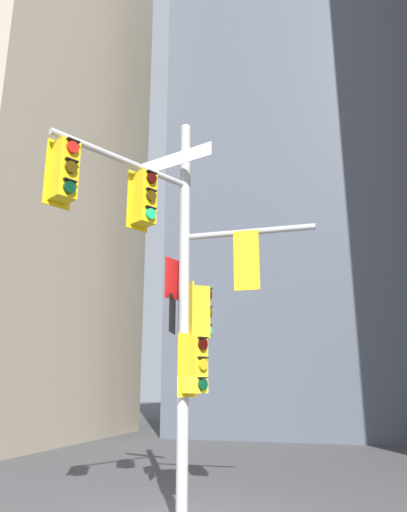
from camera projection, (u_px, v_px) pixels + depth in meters
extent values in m
cube|color=#4C5460|center=(310.00, 173.00, 30.58)|extent=(14.22, 14.22, 30.90)
cylinder|color=#B2B2B5|center=(184.00, 305.00, 9.20)|extent=(0.21, 0.21, 7.64)
cylinder|color=#B2B2B5|center=(126.00, 161.00, 8.79)|extent=(1.50, 2.73, 0.12)
cylinder|color=#B2B2B5|center=(248.00, 232.00, 9.22)|extent=(2.55, 0.14, 0.12)
cube|color=yellow|center=(138.00, 201.00, 9.08)|extent=(0.25, 0.44, 1.14)
cube|color=yellow|center=(144.00, 199.00, 8.95)|extent=(0.46, 0.46, 1.00)
cylinder|color=#360605|center=(152.00, 178.00, 8.91)|extent=(0.15, 0.21, 0.20)
cube|color=black|center=(152.00, 172.00, 8.93)|extent=(0.17, 0.23, 0.02)
cylinder|color=#3C2C06|center=(151.00, 196.00, 8.82)|extent=(0.15, 0.21, 0.20)
cube|color=black|center=(151.00, 190.00, 8.84)|extent=(0.17, 0.23, 0.02)
cylinder|color=#19C672|center=(151.00, 214.00, 8.72)|extent=(0.15, 0.21, 0.20)
cube|color=black|center=(151.00, 208.00, 8.75)|extent=(0.17, 0.23, 0.02)
cube|color=yellow|center=(58.00, 174.00, 7.92)|extent=(0.25, 0.44, 1.14)
cube|color=yellow|center=(64.00, 171.00, 7.79)|extent=(0.46, 0.46, 1.00)
cylinder|color=red|center=(73.00, 147.00, 7.75)|extent=(0.15, 0.21, 0.20)
cube|color=black|center=(73.00, 140.00, 7.78)|extent=(0.17, 0.23, 0.02)
cylinder|color=#3C2C06|center=(71.00, 167.00, 7.66)|extent=(0.15, 0.21, 0.20)
cube|color=black|center=(72.00, 160.00, 7.68)|extent=(0.17, 0.23, 0.02)
cylinder|color=#06311C|center=(70.00, 187.00, 7.57)|extent=(0.15, 0.21, 0.20)
cube|color=black|center=(70.00, 180.00, 7.59)|extent=(0.17, 0.23, 0.02)
cube|color=gold|center=(246.00, 260.00, 8.88)|extent=(0.48, 0.03, 1.14)
cube|color=gold|center=(248.00, 262.00, 9.06)|extent=(0.34, 0.34, 1.00)
cylinder|color=red|center=(250.00, 247.00, 9.34)|extent=(0.20, 0.06, 0.20)
cube|color=black|center=(250.00, 242.00, 9.37)|extent=(0.22, 0.07, 0.02)
cylinder|color=#3C2C06|center=(250.00, 265.00, 9.25)|extent=(0.20, 0.06, 0.20)
cube|color=black|center=(250.00, 259.00, 9.28)|extent=(0.22, 0.07, 0.02)
cylinder|color=#06311C|center=(251.00, 283.00, 9.15)|extent=(0.20, 0.06, 0.20)
cube|color=black|center=(251.00, 277.00, 9.19)|extent=(0.22, 0.07, 0.02)
cube|color=yellow|center=(188.00, 365.00, 8.83)|extent=(0.25, 0.44, 1.14)
cube|color=yellow|center=(195.00, 365.00, 8.70)|extent=(0.46, 0.46, 1.00)
cylinder|color=#360605|center=(203.00, 344.00, 8.66)|extent=(0.15, 0.21, 0.20)
cube|color=black|center=(203.00, 338.00, 8.68)|extent=(0.17, 0.23, 0.02)
cylinder|color=yellow|center=(203.00, 364.00, 8.56)|extent=(0.15, 0.21, 0.20)
cube|color=black|center=(203.00, 357.00, 8.59)|extent=(0.17, 0.23, 0.02)
cylinder|color=#06311C|center=(203.00, 385.00, 8.47)|extent=(0.15, 0.21, 0.20)
cube|color=black|center=(203.00, 378.00, 8.50)|extent=(0.17, 0.23, 0.02)
cube|color=gold|center=(190.00, 312.00, 9.19)|extent=(0.29, 0.42, 1.14)
cube|color=gold|center=(199.00, 313.00, 9.25)|extent=(0.47, 0.47, 1.00)
cylinder|color=#360605|center=(209.00, 295.00, 9.40)|extent=(0.16, 0.20, 0.20)
cube|color=black|center=(209.00, 289.00, 9.43)|extent=(0.18, 0.22, 0.02)
cylinder|color=#3C2C06|center=(209.00, 313.00, 9.31)|extent=(0.16, 0.20, 0.20)
cube|color=black|center=(209.00, 307.00, 9.34)|extent=(0.18, 0.22, 0.02)
cylinder|color=#19C672|center=(209.00, 331.00, 9.21)|extent=(0.16, 0.20, 0.20)
cube|color=black|center=(209.00, 325.00, 9.25)|extent=(0.18, 0.22, 0.02)
cube|color=white|center=(175.00, 159.00, 9.68)|extent=(1.66, 0.54, 0.28)
cube|color=#19479E|center=(175.00, 159.00, 9.68)|extent=(1.62, 0.52, 0.24)
cube|color=red|center=(175.00, 279.00, 9.45)|extent=(0.19, 0.62, 0.80)
cube|color=white|center=(175.00, 279.00, 9.45)|extent=(0.18, 0.58, 0.76)
cube|color=black|center=(172.00, 314.00, 9.18)|extent=(0.11, 0.59, 0.72)
cube|color=white|center=(172.00, 314.00, 9.18)|extent=(0.10, 0.55, 0.68)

